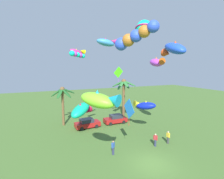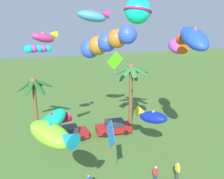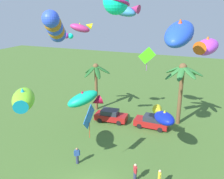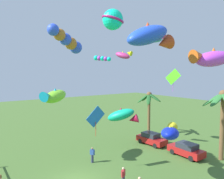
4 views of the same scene
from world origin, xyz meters
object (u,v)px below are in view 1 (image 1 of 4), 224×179
Objects in this scene: parked_car_0 at (115,119)px; kite_fish_4 at (77,52)px; kite_tube_2 at (134,37)px; kite_diamond_0 at (118,72)px; palm_tree_1 at (124,88)px; kite_fish_10 at (174,49)px; palm_tree_0 at (63,96)px; kite_fish_8 at (107,42)px; spectator_0 at (168,137)px; kite_fish_9 at (100,100)px; kite_fish_11 at (145,105)px; kite_diamond_6 at (129,109)px; kite_fish_7 at (82,110)px; spectator_2 at (113,148)px; kite_ball_3 at (144,28)px; spectator_1 at (155,140)px; kite_tube_1 at (77,55)px; kite_fish_5 at (157,62)px; parked_car_1 at (87,123)px.

parked_car_0 is 13.21m from kite_fish_4.
kite_tube_2 reaches higher than kite_fish_4.
palm_tree_1 is at bearing 53.01° from kite_diamond_0.
kite_fish_10 is at bearing -69.79° from parked_car_0.
palm_tree_0 is 11.22m from kite_fish_8.
palm_tree_1 reaches higher than spectator_0.
kite_fish_9 is 11.89m from kite_fish_11.
kite_diamond_0 is 8.78m from kite_fish_10.
kite_diamond_6 is at bearing -106.56° from parked_car_0.
kite_diamond_6 reaches higher than kite_fish_7.
spectator_2 is 0.50× the size of kite_fish_8.
kite_diamond_0 reaches higher than palm_tree_1.
kite_fish_10 is at bearing -45.41° from palm_tree_0.
kite_fish_8 is at bearing 10.60° from kite_fish_4.
kite_ball_3 is 0.71× the size of kite_fish_9.
palm_tree_0 is at bearing 106.63° from kite_tube_2.
kite_fish_9 is at bearing -161.29° from spectator_1.
kite_diamond_0 is at bearing 12.25° from kite_fish_4.
kite_fish_10 reaches higher than kite_fish_9.
kite_ball_3 is at bearing -93.78° from kite_diamond_0.
kite_fish_10 reaches higher than spectator_0.
palm_tree_1 is 3.80× the size of kite_tube_1.
kite_fish_8 is 9.12m from kite_fish_10.
kite_tube_2 is (3.72, -6.02, 1.15)m from kite_tube_1.
kite_ball_3 is at bearing -0.12° from spectator_2.
kite_tube_2 is 7.88m from kite_fish_10.
kite_ball_3 is at bearing -25.11° from kite_tube_1.
kite_tube_2 is 1.08× the size of kite_fish_11.
kite_fish_7 is 9.09m from kite_fish_9.
kite_fish_11 reaches higher than spectator_2.
kite_fish_7 reaches higher than kite_fish_11.
kite_fish_8 is at bearing -164.48° from kite_diamond_0.
kite_fish_5 is at bearing -12.52° from kite_fish_8.
spectator_1 is 14.57m from kite_fish_8.
kite_fish_7 is (0.92, 2.48, -7.02)m from kite_tube_1.
kite_diamond_6 is at bearing 68.03° from kite_tube_2.
kite_tube_2 is at bearing 1.53° from kite_fish_9.
kite_tube_1 reaches higher than kite_diamond_6.
kite_fish_10 is (6.01, -6.72, -1.36)m from kite_fish_8.
parked_car_1 is at bearing 80.34° from kite_fish_9.
palm_tree_1 is 12.99m from spectator_1.
kite_fish_4 is at bearing 150.38° from kite_fish_10.
parked_car_0 is 9.64m from spectator_1.
kite_fish_5 is at bearing -40.49° from parked_car_0.
kite_fish_8 is at bearing -137.91° from palm_tree_1.
kite_ball_3 reaches higher than parked_car_0.
palm_tree_1 is at bearing 65.38° from kite_tube_2.
parked_car_1 is 9.43m from kite_diamond_0.
kite_diamond_0 is 0.68× the size of kite_fish_11.
spectator_1 is (9.23, -12.21, -4.14)m from palm_tree_0.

